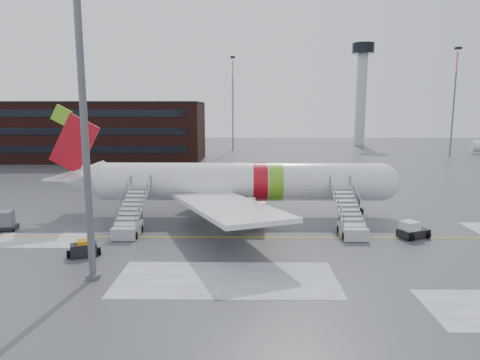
{
  "coord_description": "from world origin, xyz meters",
  "views": [
    {
      "loc": [
        -4.87,
        -35.75,
        10.63
      ],
      "look_at": [
        -5.31,
        4.55,
        4.0
      ],
      "focal_mm": 32.0,
      "sensor_mm": 36.0,
      "label": 1
    }
  ],
  "objects_px": {
    "airstair_fwd": "(350,222)",
    "airstair_aft": "(130,222)",
    "airliner": "(231,182)",
    "light_mast_near": "(80,49)",
    "pushback_tug": "(412,230)",
    "uld_container": "(4,221)",
    "baggage_tractor": "(84,249)"
  },
  "relations": [
    {
      "from": "airstair_fwd",
      "to": "airstair_aft",
      "type": "bearing_deg",
      "value": 180.0
    },
    {
      "from": "airliner",
      "to": "light_mast_near",
      "type": "relative_size",
      "value": 1.27
    },
    {
      "from": "pushback_tug",
      "to": "uld_container",
      "type": "distance_m",
      "value": 35.63
    },
    {
      "from": "airstair_fwd",
      "to": "baggage_tractor",
      "type": "bearing_deg",
      "value": -164.45
    },
    {
      "from": "airliner",
      "to": "airstair_aft",
      "type": "xyz_separation_m",
      "value": [
        -8.54,
        -6.54,
        -2.35
      ]
    },
    {
      "from": "baggage_tractor",
      "to": "airliner",
      "type": "bearing_deg",
      "value": 49.89
    },
    {
      "from": "airliner",
      "to": "uld_container",
      "type": "relative_size",
      "value": 14.75
    },
    {
      "from": "airliner",
      "to": "light_mast_near",
      "type": "height_order",
      "value": "light_mast_near"
    },
    {
      "from": "pushback_tug",
      "to": "baggage_tractor",
      "type": "relative_size",
      "value": 1.14
    },
    {
      "from": "airliner",
      "to": "uld_container",
      "type": "xyz_separation_m",
      "value": [
        -20.11,
        -5.54,
        -2.62
      ]
    },
    {
      "from": "pushback_tug",
      "to": "light_mast_near",
      "type": "bearing_deg",
      "value": -159.1
    },
    {
      "from": "airstair_aft",
      "to": "uld_container",
      "type": "relative_size",
      "value": 3.24
    },
    {
      "from": "light_mast_near",
      "to": "airstair_aft",
      "type": "bearing_deg",
      "value": 91.56
    },
    {
      "from": "uld_container",
      "to": "baggage_tractor",
      "type": "bearing_deg",
      "value": -35.1
    },
    {
      "from": "airstair_aft",
      "to": "baggage_tractor",
      "type": "height_order",
      "value": "airstair_aft"
    },
    {
      "from": "airliner",
      "to": "pushback_tug",
      "type": "relative_size",
      "value": 12.28
    },
    {
      "from": "baggage_tractor",
      "to": "light_mast_near",
      "type": "bearing_deg",
      "value": -62.8
    },
    {
      "from": "airstair_fwd",
      "to": "pushback_tug",
      "type": "xyz_separation_m",
      "value": [
        4.96,
        -0.91,
        -0.43
      ]
    },
    {
      "from": "airstair_aft",
      "to": "light_mast_near",
      "type": "distance_m",
      "value": 16.47
    },
    {
      "from": "baggage_tractor",
      "to": "airstair_fwd",
      "type": "bearing_deg",
      "value": 15.55
    },
    {
      "from": "uld_container",
      "to": "pushback_tug",
      "type": "bearing_deg",
      "value": -3.08
    },
    {
      "from": "airliner",
      "to": "airstair_fwd",
      "type": "relative_size",
      "value": 4.55
    },
    {
      "from": "airliner",
      "to": "uld_container",
      "type": "bearing_deg",
      "value": -164.61
    },
    {
      "from": "airliner",
      "to": "airstair_fwd",
      "type": "bearing_deg",
      "value": -31.9
    },
    {
      "from": "airstair_fwd",
      "to": "light_mast_near",
      "type": "xyz_separation_m",
      "value": [
        -18.77,
        -9.98,
        13.1
      ]
    },
    {
      "from": "pushback_tug",
      "to": "baggage_tractor",
      "type": "bearing_deg",
      "value": -169.26
    },
    {
      "from": "pushback_tug",
      "to": "light_mast_near",
      "type": "xyz_separation_m",
      "value": [
        -23.74,
        -9.07,
        13.52
      ]
    },
    {
      "from": "uld_container",
      "to": "light_mast_near",
      "type": "relative_size",
      "value": 0.09
    },
    {
      "from": "airliner",
      "to": "airstair_aft",
      "type": "relative_size",
      "value": 4.55
    },
    {
      "from": "airstair_fwd",
      "to": "pushback_tug",
      "type": "distance_m",
      "value": 5.07
    },
    {
      "from": "airstair_fwd",
      "to": "airstair_aft",
      "type": "xyz_separation_m",
      "value": [
        -19.04,
        0.0,
        0.0
      ]
    },
    {
      "from": "airstair_fwd",
      "to": "light_mast_near",
      "type": "distance_m",
      "value": 24.97
    }
  ]
}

